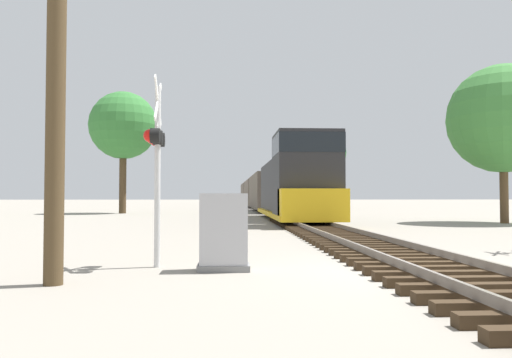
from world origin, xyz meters
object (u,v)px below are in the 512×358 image
object	(u,v)px
freight_train	(263,192)
tree_far_right	(503,119)
relay_cabinet	(224,232)
utility_pole	(56,56)
tree_mid_background	(123,126)
tree_deep_background	(325,153)
crossing_signal_near	(156,148)

from	to	relation	value
freight_train	tree_far_right	distance (m)	29.77
freight_train	relay_cabinet	bearing A→B (deg)	-95.03
utility_pole	tree_mid_background	size ratio (longest dim) A/B	0.71
freight_train	tree_mid_background	world-z (taller)	tree_mid_background
relay_cabinet	tree_mid_background	size ratio (longest dim) A/B	0.15
tree_deep_background	crossing_signal_near	bearing A→B (deg)	-105.17
tree_mid_background	tree_deep_background	distance (m)	25.78
utility_pole	freight_train	bearing A→B (deg)	81.70
tree_far_right	crossing_signal_near	bearing A→B (deg)	-136.24
tree_far_right	tree_mid_background	size ratio (longest dim) A/B	0.83
relay_cabinet	tree_deep_background	world-z (taller)	tree_deep_background
freight_train	crossing_signal_near	bearing A→B (deg)	-96.91
freight_train	relay_cabinet	size ratio (longest dim) A/B	45.11
freight_train	tree_far_right	bearing A→B (deg)	-68.52
freight_train	utility_pole	size ratio (longest dim) A/B	9.28
freight_train	crossing_signal_near	world-z (taller)	freight_train
relay_cabinet	tree_far_right	size ratio (longest dim) A/B	0.18
freight_train	tree_mid_background	xyz separation A→B (m)	(-12.40, -11.12, 5.43)
relay_cabinet	tree_far_right	distance (m)	22.10
relay_cabinet	utility_pole	xyz separation A→B (m)	(-2.71, -1.39, 2.97)
freight_train	tree_mid_background	size ratio (longest dim) A/B	6.58
relay_cabinet	tree_far_right	bearing A→B (deg)	47.31
utility_pole	tree_mid_background	world-z (taller)	tree_mid_background
crossing_signal_near	tree_deep_background	bearing A→B (deg)	164.71
tree_mid_background	utility_pole	bearing A→B (deg)	-80.09
crossing_signal_near	tree_mid_background	distance (m)	32.86
crossing_signal_near	tree_mid_background	xyz separation A→B (m)	(-7.22, 31.69, 4.87)
utility_pole	tree_deep_background	size ratio (longest dim) A/B	0.79
freight_train	utility_pole	distance (m)	45.25
tree_deep_background	relay_cabinet	bearing A→B (deg)	-103.48
crossing_signal_near	relay_cabinet	distance (m)	2.22
utility_pole	crossing_signal_near	bearing A→B (deg)	55.18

